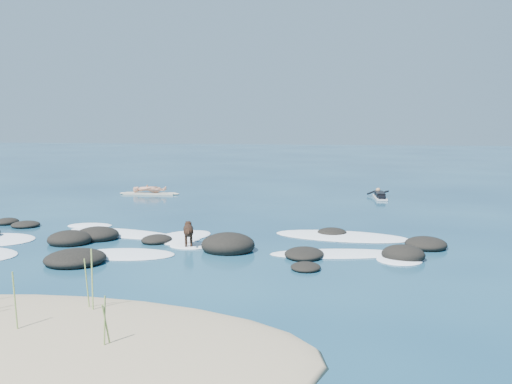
# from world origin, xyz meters

# --- Properties ---
(ground) EXTENTS (160.00, 160.00, 0.00)m
(ground) POSITION_xyz_m (0.00, 0.00, 0.00)
(ground) COLOR #0A2642
(ground) RESTS_ON ground
(sand_dune) EXTENTS (9.00, 4.40, 0.60)m
(sand_dune) POSITION_xyz_m (0.00, -8.20, 0.00)
(sand_dune) COLOR #9E8966
(sand_dune) RESTS_ON ground
(dune_grass) EXTENTS (3.00, 1.62, 1.11)m
(dune_grass) POSITION_xyz_m (-0.05, -7.85, 0.57)
(dune_grass) COLOR #84A34F
(dune_grass) RESTS_ON ground
(reef_rocks) EXTENTS (14.19, 6.10, 0.63)m
(reef_rocks) POSITION_xyz_m (-0.46, -1.31, 0.11)
(reef_rocks) COLOR black
(reef_rocks) RESTS_ON ground
(breaking_foam) EXTENTS (13.51, 6.40, 0.12)m
(breaking_foam) POSITION_xyz_m (-0.63, -0.89, 0.01)
(breaking_foam) COLOR white
(breaking_foam) RESTS_ON ground
(standing_surfer_rig) EXTENTS (2.89, 0.69, 1.64)m
(standing_surfer_rig) POSITION_xyz_m (-5.12, 9.56, 0.65)
(standing_surfer_rig) COLOR beige
(standing_surfer_rig) RESTS_ON ground
(paddling_surfer_rig) EXTENTS (1.00, 2.25, 0.39)m
(paddling_surfer_rig) POSITION_xyz_m (5.47, 10.21, 0.13)
(paddling_surfer_rig) COLOR silver
(paddling_surfer_rig) RESTS_ON ground
(dog) EXTENTS (0.48, 1.02, 0.67)m
(dog) POSITION_xyz_m (0.27, -1.17, 0.44)
(dog) COLOR black
(dog) RESTS_ON ground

